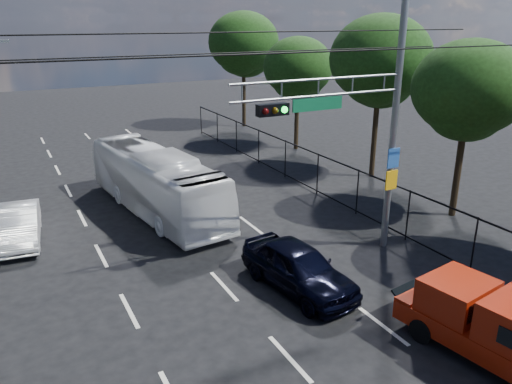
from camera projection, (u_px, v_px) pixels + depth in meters
lane_markings at (165, 221)px, 20.76m from camera, size 6.12×38.00×0.01m
signal_mast at (368, 107)px, 16.32m from camera, size 6.43×0.39×9.50m
utility_wires at (206, 47)px, 14.06m from camera, size 22.00×5.04×0.74m
fence_right at (341, 184)px, 22.22m from camera, size 0.06×34.03×2.00m
tree_right_b at (468, 96)px, 19.84m from camera, size 4.50×4.50×7.31m
tree_right_c at (380, 66)px, 24.90m from camera, size 5.10×5.10×8.29m
tree_right_d at (298, 72)px, 30.87m from camera, size 4.32×4.32×7.02m
tree_right_e at (244, 48)px, 37.30m from camera, size 5.28×5.28×8.58m
red_pickup at (499, 326)px, 12.03m from camera, size 2.49×5.09×1.82m
navy_hatchback at (298, 267)px, 15.37m from camera, size 2.29×4.51×1.47m
white_bus at (156, 182)px, 21.45m from camera, size 3.52×9.95×2.71m
white_van at (19, 225)px, 18.70m from camera, size 1.85×4.21×1.35m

